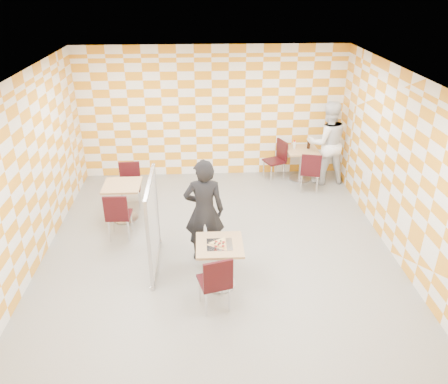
# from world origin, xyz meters

# --- Properties ---
(room_shell) EXTENTS (7.00, 7.00, 7.00)m
(room_shell) POSITION_xyz_m (0.00, 0.54, 1.50)
(room_shell) COLOR gray
(room_shell) RESTS_ON ground
(main_table) EXTENTS (0.70, 0.70, 0.75)m
(main_table) POSITION_xyz_m (-0.01, -0.72, 0.51)
(main_table) COLOR tan
(main_table) RESTS_ON ground
(second_table) EXTENTS (0.70, 0.70, 0.75)m
(second_table) POSITION_xyz_m (2.04, 3.05, 0.51)
(second_table) COLOR tan
(second_table) RESTS_ON ground
(empty_table) EXTENTS (0.70, 0.70, 0.75)m
(empty_table) POSITION_xyz_m (-1.78, 1.41, 0.51)
(empty_table) COLOR tan
(empty_table) RESTS_ON ground
(chair_main_front) EXTENTS (0.52, 0.52, 0.92)m
(chair_main_front) POSITION_xyz_m (-0.09, -1.30, 0.54)
(chair_main_front) COLOR black
(chair_main_front) RESTS_ON ground
(chair_second_front) EXTENTS (0.51, 0.52, 0.92)m
(chair_second_front) POSITION_xyz_m (2.09, 2.38, 0.54)
(chair_second_front) COLOR black
(chair_second_front) RESTS_ON ground
(chair_second_side) EXTENTS (0.56, 0.55, 0.92)m
(chair_second_side) POSITION_xyz_m (1.50, 3.14, 0.54)
(chair_second_side) COLOR black
(chair_second_side) RESTS_ON ground
(chair_empty_near) EXTENTS (0.43, 0.44, 0.92)m
(chair_empty_near) POSITION_xyz_m (-1.76, 0.67, 0.54)
(chair_empty_near) COLOR black
(chair_empty_near) RESTS_ON ground
(chair_empty_far) EXTENTS (0.45, 0.46, 0.92)m
(chair_empty_far) POSITION_xyz_m (-1.73, 1.99, 0.54)
(chair_empty_far) COLOR black
(chair_empty_far) RESTS_ON ground
(partition) EXTENTS (0.08, 1.38, 1.55)m
(partition) POSITION_xyz_m (-1.05, -0.15, 0.79)
(partition) COLOR white
(partition) RESTS_ON ground
(man_dark) EXTENTS (0.66, 0.44, 1.80)m
(man_dark) POSITION_xyz_m (-0.23, 0.02, 0.90)
(man_dark) COLOR black
(man_dark) RESTS_ON ground
(man_white) EXTENTS (0.97, 0.78, 1.90)m
(man_white) POSITION_xyz_m (2.55, 2.92, 0.95)
(man_white) COLOR white
(man_white) RESTS_ON ground
(pizza_on_foil) EXTENTS (0.40, 0.40, 0.04)m
(pizza_on_foil) POSITION_xyz_m (-0.01, -0.73, 0.77)
(pizza_on_foil) COLOR silver
(pizza_on_foil) RESTS_ON main_table
(sport_bottle) EXTENTS (0.06, 0.06, 0.20)m
(sport_bottle) POSITION_xyz_m (1.86, 3.13, 0.84)
(sport_bottle) COLOR white
(sport_bottle) RESTS_ON second_table
(soda_bottle) EXTENTS (0.07, 0.07, 0.23)m
(soda_bottle) POSITION_xyz_m (2.19, 3.11, 0.85)
(soda_bottle) COLOR black
(soda_bottle) RESTS_ON second_table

